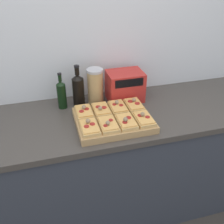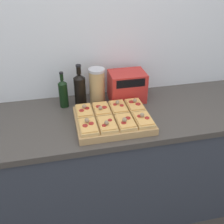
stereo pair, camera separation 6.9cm
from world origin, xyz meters
The scene contains 15 objects.
wall_back centered at (0.00, 0.67, 1.25)m, with size 6.00×0.06×2.50m.
kitchen_counter centered at (0.00, 0.32, 0.44)m, with size 2.63×0.67×0.88m.
cutting_board centered at (0.08, 0.22, 0.91)m, with size 0.46×0.37×0.04m, color tan.
pizza_slice_back_left centered at (-0.09, 0.31, 0.94)m, with size 0.10×0.17×0.06m.
pizza_slice_back_midleft centered at (0.02, 0.30, 0.94)m, with size 0.10×0.17×0.05m.
pizza_slice_back_midright centered at (0.14, 0.31, 0.94)m, with size 0.10×0.17×0.05m.
pizza_slice_back_right centered at (0.25, 0.31, 0.94)m, with size 0.10×0.17×0.05m.
pizza_slice_front_left centered at (-0.09, 0.13, 0.94)m, with size 0.10×0.17×0.06m.
pizza_slice_front_midleft centered at (0.02, 0.13, 0.94)m, with size 0.10×0.17×0.05m.
pizza_slice_front_midright centered at (0.13, 0.13, 0.94)m, with size 0.10×0.17×0.06m.
pizza_slice_front_right centered at (0.25, 0.13, 0.94)m, with size 0.10×0.17×0.05m.
olive_oil_bottle centered at (-0.20, 0.50, 0.99)m, with size 0.06×0.06×0.25m.
wine_bottle centered at (-0.09, 0.50, 1.00)m, with size 0.08×0.08×0.29m.
grain_jar_tall centered at (0.03, 0.50, 1.01)m, with size 0.11×0.11×0.26m.
toaster_oven centered at (0.25, 0.50, 0.99)m, with size 0.27×0.18×0.21m.
Camera 2 is at (-0.23, -1.12, 1.80)m, focal length 42.00 mm.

